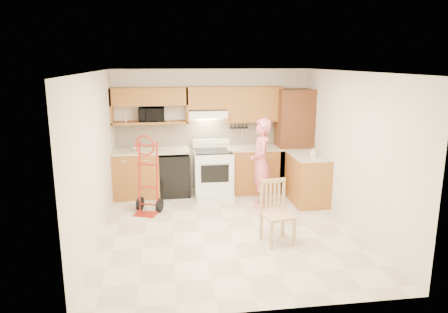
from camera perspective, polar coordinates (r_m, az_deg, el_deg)
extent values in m
cube|color=beige|center=(6.82, 0.60, -10.08)|extent=(4.00, 4.50, 0.02)
cube|color=white|center=(6.27, 0.65, 11.61)|extent=(4.00, 4.50, 0.02)
cube|color=silver|center=(8.63, -1.63, 3.58)|extent=(4.00, 0.02, 2.50)
cube|color=silver|center=(4.29, 5.18, -6.28)|extent=(4.00, 0.02, 2.50)
cube|color=silver|center=(6.45, -17.33, -0.25)|extent=(0.02, 4.50, 2.50)
cube|color=silver|center=(7.01, 17.09, 0.80)|extent=(0.02, 4.50, 2.50)
cube|color=beige|center=(8.61, -1.61, 3.22)|extent=(3.92, 0.03, 0.55)
cube|color=#8D601F|center=(8.47, -11.85, -2.43)|extent=(0.90, 0.60, 0.90)
cube|color=black|center=(8.45, -6.76, -2.44)|extent=(0.60, 0.60, 0.85)
cube|color=#8D601F|center=(8.63, 4.12, -1.88)|extent=(1.14, 0.60, 0.90)
cube|color=#BBA88D|center=(8.34, -9.94, 0.75)|extent=(1.50, 0.63, 0.04)
cube|color=#BBA88D|center=(8.52, 4.17, 1.17)|extent=(1.14, 0.63, 0.04)
cube|color=#8D601F|center=(8.12, 11.33, -3.07)|extent=(0.60, 1.00, 0.90)
cube|color=#BBA88D|center=(8.00, 11.48, 0.16)|extent=(0.63, 1.00, 0.04)
cube|color=#5C3119|center=(8.70, 9.47, 2.15)|extent=(0.70, 0.60, 2.10)
cube|color=#8D601F|center=(8.32, -10.20, 8.10)|extent=(1.50, 0.33, 0.34)
cube|color=#8D601F|center=(8.38, -10.06, 4.62)|extent=(1.50, 0.33, 0.04)
cube|color=#8D601F|center=(8.36, -2.35, 8.03)|extent=(0.76, 0.33, 0.44)
cube|color=#8D601F|center=(8.52, 4.08, 7.16)|extent=(1.14, 0.33, 0.70)
cube|color=white|center=(8.33, -2.29, 5.87)|extent=(0.76, 0.46, 0.14)
imported|color=black|center=(8.35, -9.88, 5.69)|extent=(0.50, 0.34, 0.27)
imported|color=#DF656D|center=(7.69, 5.06, -0.90)|extent=(0.45, 0.64, 1.64)
imported|color=white|center=(7.77, 12.07, 0.55)|extent=(0.08, 0.09, 0.17)
imported|color=white|center=(8.34, -11.72, 1.00)|extent=(0.22, 0.22, 0.05)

